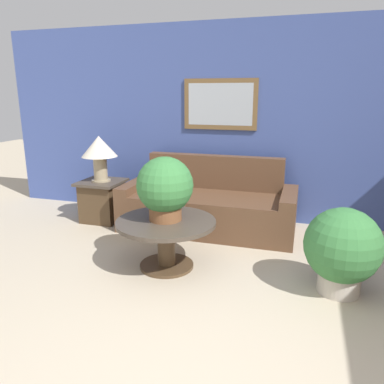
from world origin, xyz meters
name	(u,v)px	position (x,y,z in m)	size (l,w,h in m)	color
wall_back	(272,124)	(-0.01, 3.34, 1.30)	(7.90, 0.09, 2.60)	#42569E
couch_main	(208,206)	(-0.71, 2.76, 0.29)	(2.17, 0.90, 0.90)	brown
coffee_table	(166,233)	(-0.83, 1.56, 0.36)	(0.98, 0.98, 0.49)	#4C3823
side_table	(102,200)	(-2.18, 2.65, 0.28)	(0.56, 0.56, 0.55)	#4C3823
table_lamp	(99,150)	(-2.18, 2.65, 0.97)	(0.47, 0.47, 0.60)	tan
potted_plant_on_table	(165,187)	(-0.84, 1.58, 0.82)	(0.55, 0.55, 0.62)	brown
potted_plant_floor	(342,248)	(0.79, 1.53, 0.41)	(0.65, 0.65, 0.77)	beige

